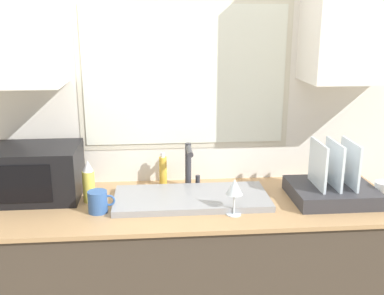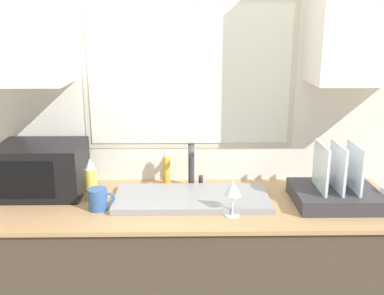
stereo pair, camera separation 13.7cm
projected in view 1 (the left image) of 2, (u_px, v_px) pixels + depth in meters
name	position (u px, v px, depth m)	size (l,w,h in m)	color
countertop	(190.00, 285.00, 2.29)	(1.99, 0.65, 0.92)	#42382D
wall_back	(185.00, 94.00, 2.33)	(6.00, 0.38, 2.60)	silver
sink_basin	(191.00, 198.00, 2.17)	(0.74, 0.33, 0.03)	gray
faucet	(189.00, 162.00, 2.30)	(0.08, 0.17, 0.24)	#333338
microwave	(37.00, 172.00, 2.19)	(0.41, 0.32, 0.26)	black
dish_rack	(332.00, 188.00, 2.18)	(0.39, 0.34, 0.29)	#333338
spray_bottle	(89.00, 182.00, 2.14)	(0.06, 0.06, 0.21)	#D8CC4C
soap_bottle	(163.00, 171.00, 2.35)	(0.04, 0.04, 0.18)	gold
mug_near_sink	(98.00, 202.00, 2.03)	(0.12, 0.09, 0.10)	#335999
wine_glass	(234.00, 188.00, 1.99)	(0.08, 0.08, 0.17)	silver
mug_by_rack	(384.00, 192.00, 2.16)	(0.13, 0.09, 0.10)	white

